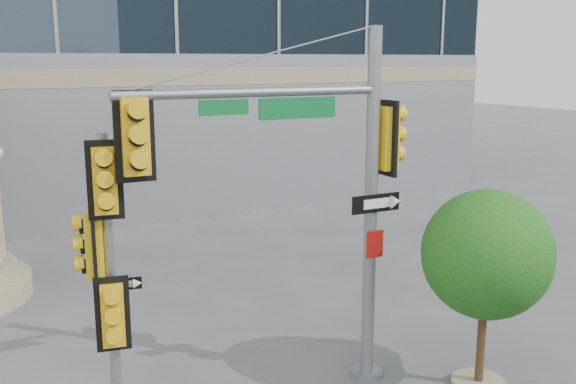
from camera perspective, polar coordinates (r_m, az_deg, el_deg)
name	(u,v)px	position (r m, az deg, el deg)	size (l,w,h in m)	color
main_signal_pole	(315,173)	(10.68, 2.41, 1.67)	(4.93, 0.59, 6.35)	slate
secondary_signal_pole	(106,263)	(10.14, -15.87, -6.06)	(0.82, 0.70, 4.73)	slate
street_tree	(488,259)	(11.76, 17.32, -5.71)	(2.32, 2.27, 3.62)	#978966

